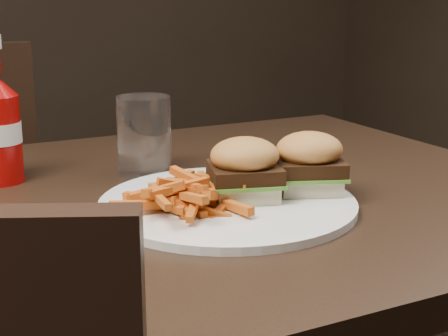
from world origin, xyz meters
name	(u,v)px	position (x,y,z in m)	size (l,w,h in m)	color
dining_table	(122,216)	(0.00, 0.00, 0.73)	(1.20, 0.80, 0.04)	black
plate	(228,204)	(0.11, -0.09, 0.76)	(0.33, 0.33, 0.01)	white
sandwich_half_a	(244,190)	(0.13, -0.09, 0.77)	(0.08, 0.07, 0.02)	beige
sandwich_half_b	(308,183)	(0.23, -0.10, 0.77)	(0.08, 0.07, 0.02)	beige
fries_pile	(186,192)	(0.05, -0.10, 0.78)	(0.13, 0.13, 0.05)	#C36724
tumbler	(144,138)	(0.08, 0.11, 0.81)	(0.08, 0.08, 0.12)	white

